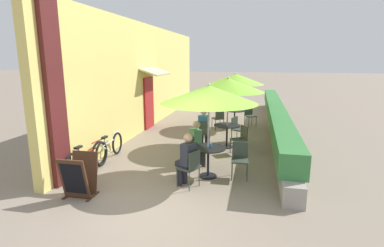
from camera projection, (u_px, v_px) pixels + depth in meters
The scene contains 25 objects.
ground_plane at pixel (151, 206), 5.93m from camera, with size 120.00×120.00×0.00m, color gray.
cafe_facade_wall at pixel (149, 77), 12.74m from camera, with size 0.98×14.37×4.20m.
planter_hedge at pixel (276, 117), 12.02m from camera, with size 0.60×13.37×1.01m.
patio_table_near at pixel (208, 154), 7.29m from camera, with size 0.86×0.86×0.75m.
patio_umbrella_near at pixel (209, 94), 6.98m from camera, with size 2.29×2.29×2.29m.
cafe_chair_near_left at pixel (191, 166), 6.67m from camera, with size 0.54×0.54×0.87m.
seated_patron_near_left at pixel (187, 157), 6.70m from camera, with size 0.50×0.47×1.25m.
cafe_chair_near_right at pixel (240, 157), 7.26m from camera, with size 0.42×0.42×0.87m.
cafe_chair_near_back at pixel (194, 148), 7.97m from camera, with size 0.55×0.55×0.87m.
seated_patron_near_back at pixel (198, 142), 7.98m from camera, with size 0.51×0.49×1.25m.
coffee_cup_near at pixel (211, 145), 7.26m from camera, with size 0.07×0.07×0.09m.
patio_table_mid at pixel (227, 130), 9.73m from camera, with size 0.86×0.86×0.75m.
patio_umbrella_mid at pixel (228, 85), 9.42m from camera, with size 2.29×2.29×2.29m.
cafe_chair_mid_left at pixel (237, 127), 10.37m from camera, with size 0.54×0.54×0.87m.
cafe_chair_mid_right at pixel (203, 131), 9.79m from camera, with size 0.42×0.42×0.87m.
seated_patron_mid_right at pixel (204, 126), 9.86m from camera, with size 0.35×0.42×1.25m.
cafe_chair_mid_back at pixel (241, 137), 9.07m from camera, with size 0.55×0.55×0.87m.
patio_table_far at pixel (235, 114), 12.49m from camera, with size 0.86×0.86×0.75m.
patio_umbrella_far at pixel (236, 79), 12.18m from camera, with size 2.29×2.29×2.29m.
cafe_chair_far_left at pixel (219, 117), 12.18m from camera, with size 0.55×0.55×0.87m.
cafe_chair_far_right at pixel (250, 114), 12.83m from camera, with size 0.55×0.55×0.87m.
coffee_cup_far at pixel (234, 109), 12.60m from camera, with size 0.07×0.07×0.09m.
bicycle_leaning at pixel (87, 159), 7.60m from camera, with size 0.21×1.73×0.77m.
bicycle_second at pixel (110, 148), 8.58m from camera, with size 0.15×1.72×0.76m.
menu_board at pixel (79, 176), 6.26m from camera, with size 0.62×0.64×0.91m.
Camera 1 is at (1.94, -5.16, 2.86)m, focal length 28.00 mm.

